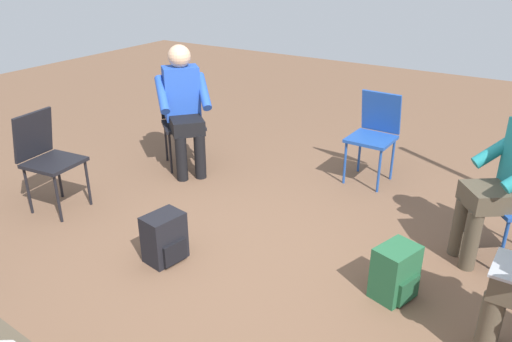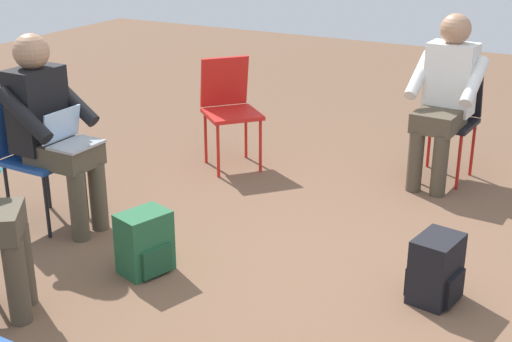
{
  "view_description": "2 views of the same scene",
  "coord_description": "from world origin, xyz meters",
  "px_view_note": "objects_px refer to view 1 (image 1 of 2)",
  "views": [
    {
      "loc": [
        -1.68,
        2.42,
        2.07
      ],
      "look_at": [
        0.02,
        -0.26,
        0.65
      ],
      "focal_mm": 35.0,
      "sensor_mm": 36.0,
      "label": 1
    },
    {
      "loc": [
        1.25,
        -3.16,
        1.99
      ],
      "look_at": [
        -0.38,
        -0.14,
        0.67
      ],
      "focal_mm": 50.0,
      "sensor_mm": 36.0,
      "label": 2
    }
  ],
  "objects_px": {
    "chair_south": "(375,131)",
    "backpack_by_empty_chair": "(165,240)",
    "chair_southeast": "(182,117)",
    "backpack_near_laptop_user": "(395,275)",
    "person_in_blue": "(184,103)",
    "chair_east": "(47,154)"
  },
  "relations": [
    {
      "from": "chair_south",
      "to": "backpack_by_empty_chair",
      "type": "relative_size",
      "value": 2.36
    },
    {
      "from": "chair_southeast",
      "to": "backpack_near_laptop_user",
      "type": "bearing_deg",
      "value": 109.76
    },
    {
      "from": "chair_southeast",
      "to": "person_in_blue",
      "type": "height_order",
      "value": "person_in_blue"
    },
    {
      "from": "person_in_blue",
      "to": "backpack_near_laptop_user",
      "type": "xyz_separation_m",
      "value": [
        -2.45,
        0.88,
        -0.54
      ]
    },
    {
      "from": "chair_southeast",
      "to": "backpack_by_empty_chair",
      "type": "bearing_deg",
      "value": 76.33
    },
    {
      "from": "chair_south",
      "to": "person_in_blue",
      "type": "bearing_deg",
      "value": 26.61
    },
    {
      "from": "chair_south",
      "to": "chair_east",
      "type": "bearing_deg",
      "value": 46.03
    },
    {
      "from": "chair_south",
      "to": "backpack_near_laptop_user",
      "type": "xyz_separation_m",
      "value": [
        -0.77,
        1.65,
        -0.34
      ]
    },
    {
      "from": "chair_east",
      "to": "chair_southeast",
      "type": "height_order",
      "value": "same"
    },
    {
      "from": "chair_south",
      "to": "backpack_by_empty_chair",
      "type": "xyz_separation_m",
      "value": [
        0.76,
        2.13,
        -0.34
      ]
    },
    {
      "from": "backpack_by_empty_chair",
      "to": "person_in_blue",
      "type": "bearing_deg",
      "value": -55.87
    },
    {
      "from": "person_in_blue",
      "to": "backpack_near_laptop_user",
      "type": "bearing_deg",
      "value": 111.0
    },
    {
      "from": "person_in_blue",
      "to": "chair_southeast",
      "type": "bearing_deg",
      "value": -90.0
    },
    {
      "from": "person_in_blue",
      "to": "backpack_by_empty_chair",
      "type": "distance_m",
      "value": 1.73
    },
    {
      "from": "chair_east",
      "to": "person_in_blue",
      "type": "height_order",
      "value": "person_in_blue"
    },
    {
      "from": "chair_south",
      "to": "backpack_near_laptop_user",
      "type": "height_order",
      "value": "chair_south"
    },
    {
      "from": "chair_south",
      "to": "chair_southeast",
      "type": "height_order",
      "value": "same"
    },
    {
      "from": "chair_southeast",
      "to": "backpack_near_laptop_user",
      "type": "height_order",
      "value": "chair_southeast"
    },
    {
      "from": "backpack_by_empty_chair",
      "to": "chair_south",
      "type": "bearing_deg",
      "value": -109.6
    },
    {
      "from": "chair_south",
      "to": "chair_southeast",
      "type": "xyz_separation_m",
      "value": [
        1.81,
        0.66,
        0.0
      ]
    },
    {
      "from": "backpack_by_empty_chair",
      "to": "backpack_near_laptop_user",
      "type": "bearing_deg",
      "value": -162.67
    },
    {
      "from": "chair_east",
      "to": "backpack_near_laptop_user",
      "type": "distance_m",
      "value": 2.93
    }
  ]
}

